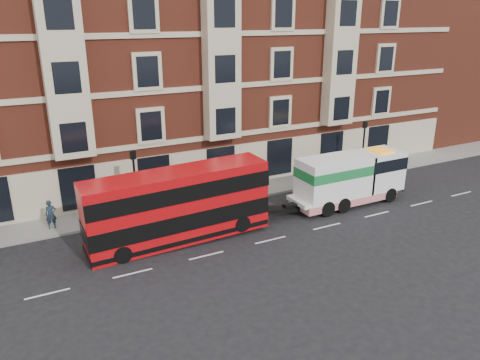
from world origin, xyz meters
The scene contains 9 objects.
ground centered at (0.00, 0.00, 0.00)m, with size 120.00×120.00×0.00m, color black.
sidewalk centered at (0.00, 7.50, 0.07)m, with size 90.00×3.00×0.15m, color slate.
victorian_terrace centered at (0.50, 15.00, 10.07)m, with size 45.00×12.00×20.40m.
filler_east centered at (32.00, 14.00, 9.43)m, with size 18.00×10.00×19.00m.
lamp_post_west centered at (-6.00, 6.20, 2.68)m, with size 0.35×0.15×4.35m.
lamp_post_east centered at (12.00, 6.20, 2.68)m, with size 0.35×0.15×4.35m.
double_decker_bus centered at (-4.66, 2.32, 2.21)m, with size 10.33×2.37×4.18m.
tow_truck centered at (7.39, 2.32, 1.83)m, with size 8.27×2.44×3.44m.
pedestrian centered at (-10.94, 7.07, 1.03)m, with size 0.64×0.42×1.76m, color #1B2837.
Camera 1 is at (-12.59, -20.62, 12.19)m, focal length 35.00 mm.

